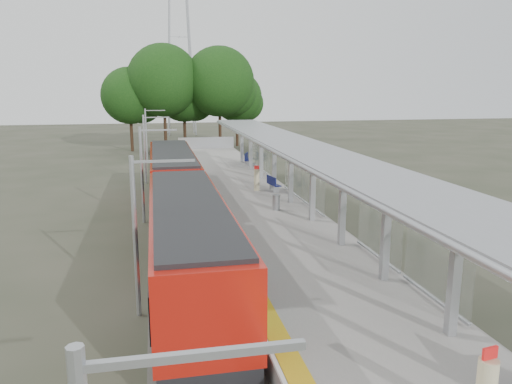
{
  "coord_description": "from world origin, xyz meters",
  "views": [
    {
      "loc": [
        -5.58,
        -9.02,
        7.51
      ],
      "look_at": [
        -0.6,
        15.21,
        2.3
      ],
      "focal_mm": 35.0,
      "sensor_mm": 36.0,
      "label": 1
    }
  ],
  "objects_px": {
    "info_pillar_far": "(257,180)",
    "litter_bin": "(276,202)",
    "bench_mid": "(273,183)",
    "bench_far": "(248,159)",
    "train": "(179,200)"
  },
  "relations": [
    {
      "from": "bench_mid",
      "to": "litter_bin",
      "type": "bearing_deg",
      "value": -111.57
    },
    {
      "from": "info_pillar_far",
      "to": "bench_mid",
      "type": "bearing_deg",
      "value": -17.1
    },
    {
      "from": "train",
      "to": "bench_far",
      "type": "height_order",
      "value": "train"
    },
    {
      "from": "bench_mid",
      "to": "info_pillar_far",
      "type": "xyz_separation_m",
      "value": [
        -0.98,
        0.38,
        0.2
      ]
    },
    {
      "from": "bench_mid",
      "to": "bench_far",
      "type": "bearing_deg",
      "value": 77.77
    },
    {
      "from": "train",
      "to": "bench_far",
      "type": "relative_size",
      "value": 17.0
    },
    {
      "from": "info_pillar_far",
      "to": "litter_bin",
      "type": "height_order",
      "value": "info_pillar_far"
    },
    {
      "from": "bench_mid",
      "to": "litter_bin",
      "type": "relative_size",
      "value": 1.7
    },
    {
      "from": "bench_mid",
      "to": "litter_bin",
      "type": "height_order",
      "value": "bench_mid"
    },
    {
      "from": "litter_bin",
      "to": "train",
      "type": "bearing_deg",
      "value": -166.54
    },
    {
      "from": "info_pillar_far",
      "to": "bench_far",
      "type": "bearing_deg",
      "value": 86.76
    },
    {
      "from": "train",
      "to": "info_pillar_far",
      "type": "relative_size",
      "value": 17.14
    },
    {
      "from": "info_pillar_far",
      "to": "litter_bin",
      "type": "bearing_deg",
      "value": -86.08
    },
    {
      "from": "bench_mid",
      "to": "bench_far",
      "type": "height_order",
      "value": "bench_far"
    },
    {
      "from": "litter_bin",
      "to": "bench_far",
      "type": "bearing_deg",
      "value": 84.86
    }
  ]
}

